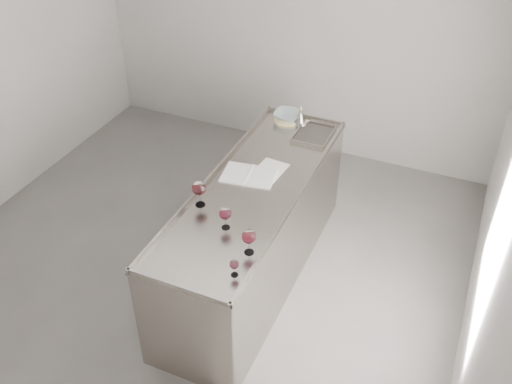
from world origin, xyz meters
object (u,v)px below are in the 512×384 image
at_px(counter, 254,232).
at_px(wine_funnel, 300,118).
at_px(wine_glass_right, 249,237).
at_px(notebook, 249,175).
at_px(wine_glass_small, 234,265).
at_px(wine_glass_middle, 225,214).
at_px(wine_glass_left, 199,188).
at_px(ceramic_bowl, 288,115).

distance_m(counter, wine_funnel, 1.19).
xyz_separation_m(wine_glass_right, notebook, (-0.37, 0.82, -0.13)).
bearing_deg(wine_glass_small, wine_funnel, 98.02).
bearing_deg(notebook, wine_glass_middle, -88.45).
bearing_deg(wine_glass_left, notebook, 70.19).
xyz_separation_m(counter, wine_glass_right, (0.27, -0.71, 0.60)).
distance_m(wine_glass_right, ceramic_bowl, 1.83).
bearing_deg(notebook, wine_glass_small, -78.84).
relative_size(wine_glass_middle, notebook, 0.38).
height_order(wine_glass_right, ceramic_bowl, wine_glass_right).
bearing_deg(wine_glass_left, ceramic_bowl, 84.55).
distance_m(counter, notebook, 0.50).
bearing_deg(wine_funnel, wine_glass_left, -100.50).
bearing_deg(wine_glass_small, wine_glass_middle, 122.83).
bearing_deg(notebook, wine_funnel, 76.24).
xyz_separation_m(wine_glass_left, wine_glass_small, (0.55, -0.56, -0.06)).
relative_size(counter, wine_glass_right, 12.65).
distance_m(wine_glass_middle, notebook, 0.67).
xyz_separation_m(counter, wine_funnel, (-0.01, 1.07, 0.53)).
distance_m(wine_glass_middle, ceramic_bowl, 1.62).
distance_m(wine_glass_middle, wine_glass_right, 0.31).
bearing_deg(counter, wine_glass_middle, -88.39).
distance_m(wine_glass_left, wine_funnel, 1.47).
bearing_deg(ceramic_bowl, wine_glass_right, -77.09).
relative_size(wine_glass_right, wine_glass_small, 1.52).
bearing_deg(wine_glass_left, wine_glass_small, -45.75).
bearing_deg(wine_glass_small, wine_glass_right, 90.46).
relative_size(wine_glass_middle, wine_glass_right, 0.91).
height_order(wine_glass_small, wine_funnel, wine_funnel).
bearing_deg(notebook, wine_glass_left, -118.14).
xyz_separation_m(counter, notebook, (-0.10, 0.12, 0.47)).
xyz_separation_m(counter, wine_glass_middle, (0.02, -0.54, 0.59)).
height_order(counter, wine_glass_right, wine_glass_right).
bearing_deg(ceramic_bowl, wine_glass_middle, -84.65).
bearing_deg(wine_glass_middle, wine_glass_left, 150.85).
relative_size(counter, wine_glass_small, 19.25).
distance_m(wine_glass_left, wine_glass_right, 0.64).
height_order(notebook, wine_funnel, wine_funnel).
bearing_deg(wine_glass_middle, wine_glass_small, -57.17).
xyz_separation_m(notebook, wine_funnel, (0.09, 0.95, 0.05)).
xyz_separation_m(wine_glass_left, wine_glass_right, (0.55, -0.33, -0.02)).
relative_size(wine_glass_small, notebook, 0.28).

